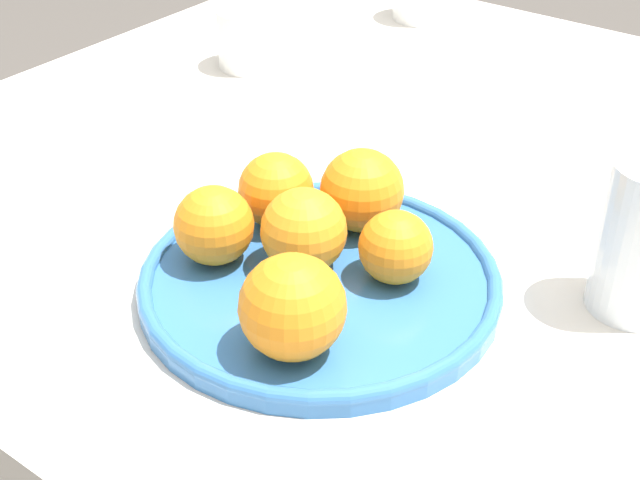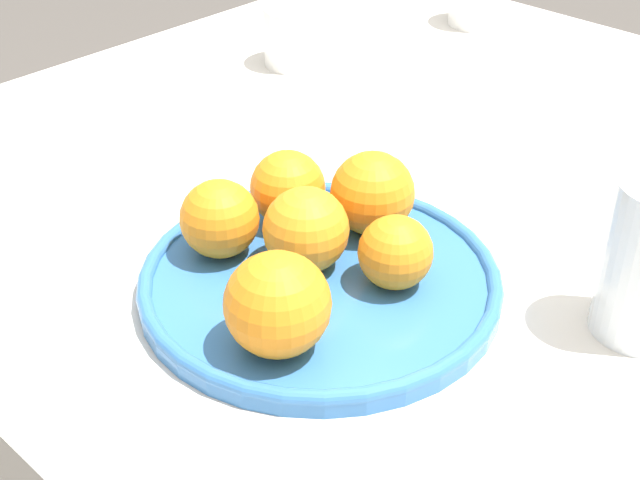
% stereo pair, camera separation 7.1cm
% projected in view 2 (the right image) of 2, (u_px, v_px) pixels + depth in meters
% --- Properties ---
extents(fruit_platter, '(0.30, 0.30, 0.02)m').
position_uv_depth(fruit_platter, '(320.00, 280.00, 0.73)').
color(fruit_platter, '#336BAD').
rests_on(fruit_platter, table).
extents(orange_0, '(0.08, 0.08, 0.08)m').
position_uv_depth(orange_0, '(277.00, 304.00, 0.63)').
color(orange_0, orange).
rests_on(orange_0, fruit_platter).
extents(orange_1, '(0.07, 0.07, 0.07)m').
position_uv_depth(orange_1, '(306.00, 230.00, 0.72)').
color(orange_1, orange).
rests_on(orange_1, fruit_platter).
extents(orange_2, '(0.06, 0.06, 0.06)m').
position_uv_depth(orange_2, '(395.00, 252.00, 0.70)').
color(orange_2, orange).
rests_on(orange_2, fruit_platter).
extents(orange_3, '(0.07, 0.07, 0.07)m').
position_uv_depth(orange_3, '(220.00, 219.00, 0.74)').
color(orange_3, orange).
rests_on(orange_3, fruit_platter).
extents(orange_4, '(0.07, 0.07, 0.07)m').
position_uv_depth(orange_4, '(372.00, 193.00, 0.77)').
color(orange_4, orange).
rests_on(orange_4, fruit_platter).
extents(orange_5, '(0.07, 0.07, 0.07)m').
position_uv_depth(orange_5, '(288.00, 188.00, 0.78)').
color(orange_5, orange).
rests_on(orange_5, fruit_platter).
extents(cup_2, '(0.08, 0.08, 0.07)m').
position_uv_depth(cup_2, '(295.00, 36.00, 1.12)').
color(cup_2, white).
rests_on(cup_2, table).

